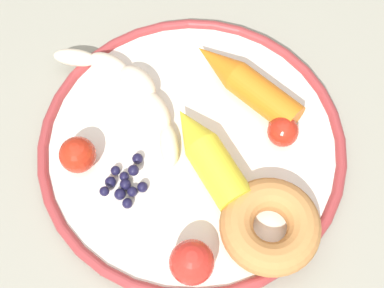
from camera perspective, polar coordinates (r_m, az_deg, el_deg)
The scene contains 10 objects.
dining_table at distance 0.67m, azimuth -3.15°, elevation -5.50°, with size 1.05×0.87×0.77m.
plate at distance 0.58m, azimuth 0.00°, elevation -0.12°, with size 0.33×0.33×0.02m.
banana at distance 0.60m, azimuth -6.43°, elevation 5.77°, with size 0.15×0.14×0.03m.
carrot_orange at distance 0.59m, azimuth 5.62°, elevation 6.44°, with size 0.12×0.12×0.03m.
carrot_yellow at distance 0.55m, azimuth 1.64°, elevation -1.10°, with size 0.12×0.09×0.04m.
donut at distance 0.53m, azimuth 8.25°, elevation -8.58°, with size 0.10×0.10×0.03m, color #C38043.
blueberry_pile at distance 0.55m, azimuth -7.05°, elevation -4.07°, with size 0.06×0.05×0.02m.
tomato_near at distance 0.57m, azimuth 9.57°, elevation 1.32°, with size 0.03×0.03×0.03m, color red.
tomato_mid at distance 0.56m, azimuth -11.98°, elevation -1.19°, with size 0.04×0.04×0.04m, color red.
tomato_far at distance 0.51m, azimuth -0.03°, elevation -12.37°, with size 0.04×0.04×0.04m, color red.
Camera 1 is at (-0.23, -0.03, 1.30)m, focal length 50.53 mm.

